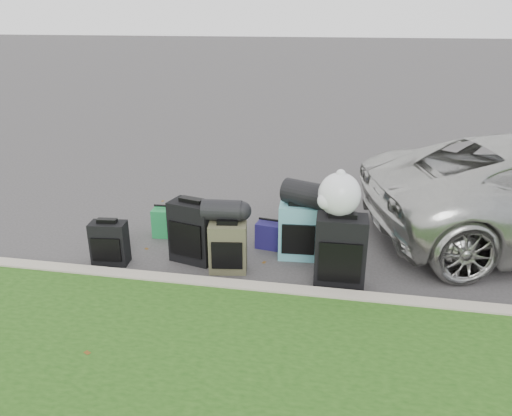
% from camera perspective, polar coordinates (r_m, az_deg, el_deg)
% --- Properties ---
extents(ground, '(120.00, 120.00, 0.00)m').
position_cam_1_polar(ground, '(6.30, 0.56, -5.38)').
color(ground, '#383535').
rests_on(ground, ground).
extents(curb, '(120.00, 0.18, 0.15)m').
position_cam_1_polar(curb, '(5.41, -1.30, -9.37)').
color(curb, '#9E937F').
rests_on(curb, ground).
extents(suitcase_small_black, '(0.45, 0.28, 0.53)m').
position_cam_1_polar(suitcase_small_black, '(6.25, -16.39, -3.87)').
color(suitcase_small_black, black).
rests_on(suitcase_small_black, ground).
extents(suitcase_large_black_left, '(0.59, 0.44, 0.76)m').
position_cam_1_polar(suitcase_large_black_left, '(6.08, -7.22, -2.67)').
color(suitcase_large_black_left, black).
rests_on(suitcase_large_black_left, ground).
extents(suitcase_olive, '(0.47, 0.33, 0.59)m').
position_cam_1_polar(suitcase_olive, '(5.82, -3.23, -4.54)').
color(suitcase_olive, '#393825').
rests_on(suitcase_olive, ground).
extents(suitcase_teal, '(0.50, 0.32, 0.69)m').
position_cam_1_polar(suitcase_teal, '(6.13, 4.92, -2.71)').
color(suitcase_teal, teal).
rests_on(suitcase_teal, ground).
extents(suitcase_large_black_right, '(0.55, 0.34, 0.82)m').
position_cam_1_polar(suitcase_large_black_right, '(5.54, 9.61, -4.96)').
color(suitcase_large_black_right, black).
rests_on(suitcase_large_black_right, ground).
extents(tote_green, '(0.36, 0.30, 0.39)m').
position_cam_1_polar(tote_green, '(6.88, -10.19, -1.57)').
color(tote_green, '#1B7D3D').
rests_on(tote_green, ground).
extents(tote_navy, '(0.35, 0.30, 0.34)m').
position_cam_1_polar(tote_navy, '(6.45, 1.54, -3.06)').
color(tote_navy, '#1C164F').
rests_on(tote_navy, ground).
extents(duffel_left, '(0.48, 0.28, 0.25)m').
position_cam_1_polar(duffel_left, '(5.77, -3.92, -0.25)').
color(duffel_left, black).
rests_on(duffel_left, suitcase_olive).
extents(duffel_right, '(0.62, 0.49, 0.30)m').
position_cam_1_polar(duffel_right, '(5.94, 5.71, 1.62)').
color(duffel_right, black).
rests_on(duffel_right, suitcase_teal).
extents(trash_bag, '(0.45, 0.45, 0.45)m').
position_cam_1_polar(trash_bag, '(5.35, 9.52, 1.51)').
color(trash_bag, white).
rests_on(trash_bag, suitcase_large_black_right).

